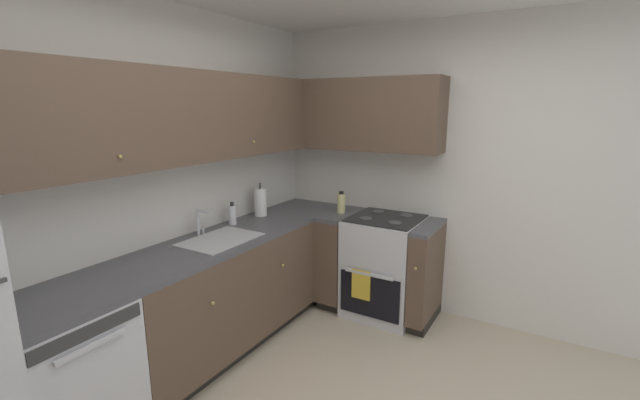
{
  "coord_description": "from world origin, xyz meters",
  "views": [
    {
      "loc": [
        -1.75,
        -0.75,
        1.88
      ],
      "look_at": [
        1.0,
        0.9,
        1.15
      ],
      "focal_mm": 23.43,
      "sensor_mm": 36.0,
      "label": 1
    }
  ],
  "objects_px": {
    "dishwasher": "(65,381)",
    "oil_bottle": "(341,203)",
    "oven_range": "(384,265)",
    "soap_bottle": "(232,215)",
    "paper_towel_roll": "(260,202)"
  },
  "relations": [
    {
      "from": "dishwasher",
      "to": "oil_bottle",
      "type": "distance_m",
      "value": 2.47
    },
    {
      "from": "oven_range",
      "to": "paper_towel_roll",
      "type": "bearing_deg",
      "value": 115.27
    },
    {
      "from": "dishwasher",
      "to": "soap_bottle",
      "type": "distance_m",
      "value": 1.65
    },
    {
      "from": "paper_towel_roll",
      "to": "oil_bottle",
      "type": "distance_m",
      "value": 0.75
    },
    {
      "from": "oven_range",
      "to": "oil_bottle",
      "type": "relative_size",
      "value": 5.15
    },
    {
      "from": "soap_bottle",
      "to": "oil_bottle",
      "type": "xyz_separation_m",
      "value": [
        0.82,
        -0.6,
        0.01
      ]
    },
    {
      "from": "oven_range",
      "to": "soap_bottle",
      "type": "xyz_separation_m",
      "value": [
        -0.84,
        1.05,
        0.53
      ]
    },
    {
      "from": "dishwasher",
      "to": "oil_bottle",
      "type": "xyz_separation_m",
      "value": [
        2.36,
        -0.42,
        0.56
      ]
    },
    {
      "from": "oil_bottle",
      "to": "soap_bottle",
      "type": "bearing_deg",
      "value": 143.6
    },
    {
      "from": "oil_bottle",
      "to": "dishwasher",
      "type": "bearing_deg",
      "value": 169.86
    },
    {
      "from": "paper_towel_roll",
      "to": "oil_bottle",
      "type": "relative_size",
      "value": 1.54
    },
    {
      "from": "oven_range",
      "to": "paper_towel_roll",
      "type": "xyz_separation_m",
      "value": [
        -0.48,
        1.03,
        0.57
      ]
    },
    {
      "from": "soap_bottle",
      "to": "paper_towel_roll",
      "type": "relative_size",
      "value": 0.61
    },
    {
      "from": "soap_bottle",
      "to": "paper_towel_roll",
      "type": "xyz_separation_m",
      "value": [
        0.35,
        -0.02,
        0.04
      ]
    },
    {
      "from": "oil_bottle",
      "to": "oven_range",
      "type": "bearing_deg",
      "value": -87.62
    }
  ]
}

